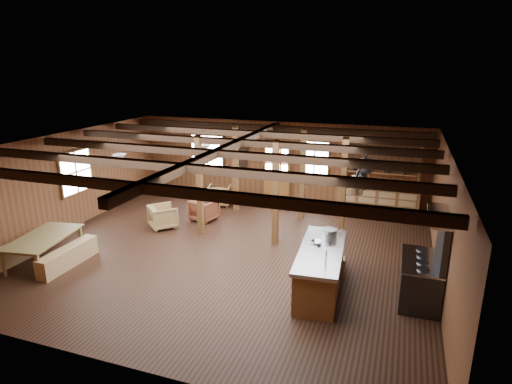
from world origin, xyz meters
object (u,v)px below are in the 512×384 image
(armchair_a, at_px, (220,195))
(commercial_range, at_px, (424,273))
(kitchen_island, at_px, (320,269))
(armchair_c, at_px, (163,217))
(dining_table, at_px, (46,249))
(armchair_b, at_px, (204,210))

(armchair_a, bearing_deg, commercial_range, 131.35)
(kitchen_island, distance_m, armchair_a, 6.32)
(kitchen_island, height_order, armchair_c, kitchen_island)
(kitchen_island, bearing_deg, dining_table, -176.83)
(kitchen_island, distance_m, dining_table, 6.57)
(armchair_a, bearing_deg, kitchen_island, 118.99)
(armchair_b, bearing_deg, dining_table, 71.64)
(armchair_c, bearing_deg, kitchen_island, -159.42)
(kitchen_island, xyz_separation_m, armchair_c, (-5.06, 2.08, -0.14))
(armchair_a, relative_size, armchair_c, 1.01)
(kitchen_island, height_order, armchair_b, kitchen_island)
(dining_table, height_order, armchair_c, armchair_c)
(dining_table, distance_m, armchair_c, 3.28)
(commercial_range, height_order, dining_table, commercial_range)
(armchair_a, bearing_deg, armchair_b, 81.38)
(kitchen_island, bearing_deg, armchair_c, 153.28)
(armchair_c, bearing_deg, commercial_range, -151.48)
(dining_table, bearing_deg, kitchen_island, -92.11)
(kitchen_island, height_order, commercial_range, commercial_range)
(armchair_a, bearing_deg, dining_table, 53.81)
(kitchen_island, relative_size, armchair_c, 3.41)
(armchair_b, distance_m, armchair_c, 1.30)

